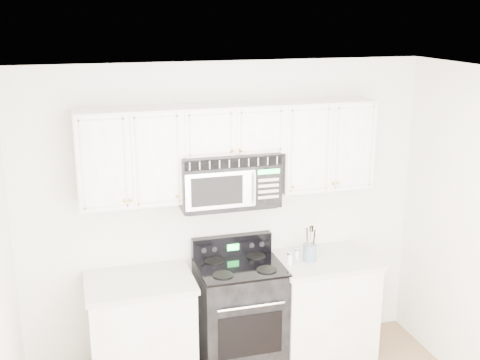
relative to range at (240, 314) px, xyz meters
name	(u,v)px	position (x,y,z in m)	size (l,w,h in m)	color
room	(300,305)	(-0.04, -1.45, 0.82)	(3.51, 3.51, 2.61)	brown
base_cabinet_left	(142,335)	(-0.84, -0.01, -0.06)	(0.86, 0.65, 0.92)	white
base_cabinet_right	(322,309)	(0.76, -0.01, -0.06)	(0.86, 0.65, 0.92)	white
range	(240,314)	(0.00, 0.00, 0.00)	(0.71, 0.65, 1.11)	black
upper_cabinets	(230,146)	(-0.04, 0.13, 1.45)	(2.44, 0.37, 0.75)	white
microwave	(228,178)	(-0.08, 0.09, 1.19)	(0.80, 0.45, 0.44)	black
utensil_crock	(310,252)	(0.61, -0.03, 0.52)	(0.12, 0.12, 0.31)	slate
shaker_salt	(290,258)	(0.42, -0.07, 0.49)	(0.05, 0.05, 0.11)	white
shaker_pepper	(297,254)	(0.52, 0.03, 0.48)	(0.04, 0.04, 0.09)	white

